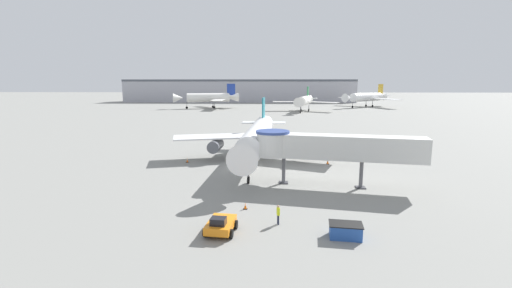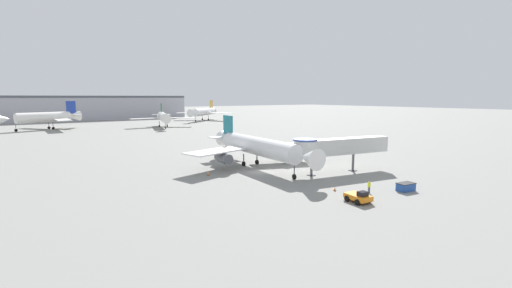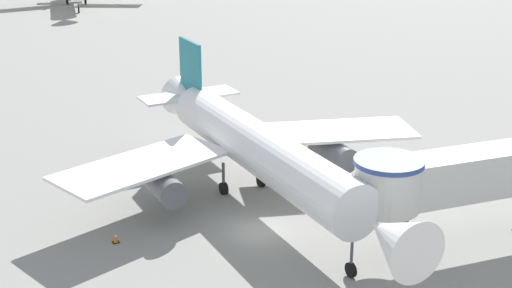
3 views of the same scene
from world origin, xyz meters
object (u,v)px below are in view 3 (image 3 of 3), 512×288
at_px(jet_bridge, 479,172).
at_px(main_airplane, 256,148).
at_px(traffic_cone_starboard_wing, 383,173).
at_px(traffic_cone_port_wing, 116,238).

bearing_deg(jet_bridge, main_airplane, 134.76).
xyz_separation_m(traffic_cone_starboard_wing, traffic_cone_port_wing, (-21.66, 0.17, -0.03)).
distance_m(jet_bridge, traffic_cone_port_wing, 23.00).
height_order(jet_bridge, traffic_cone_starboard_wing, jet_bridge).
relative_size(main_airplane, jet_bridge, 1.65).
xyz_separation_m(jet_bridge, traffic_cone_starboard_wing, (2.21, 11.26, -4.43)).
xyz_separation_m(main_airplane, traffic_cone_starboard_wing, (10.75, -1.17, -3.67)).
distance_m(jet_bridge, traffic_cone_starboard_wing, 12.30).
bearing_deg(traffic_cone_starboard_wing, traffic_cone_port_wing, 179.55).
height_order(main_airplane, traffic_cone_starboard_wing, main_airplane).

